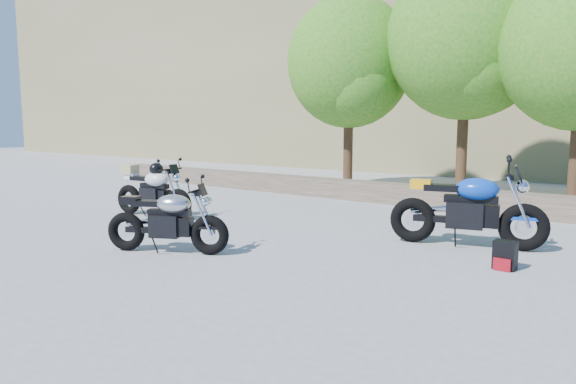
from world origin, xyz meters
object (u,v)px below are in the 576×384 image
object	(u,v)px
white_bike	(152,190)
backpack	(505,256)
silver_bike	(168,222)
blue_bike	(468,210)

from	to	relation	value
white_bike	backpack	world-z (taller)	white_bike
white_bike	silver_bike	bearing A→B (deg)	-41.26
silver_bike	blue_bike	size ratio (longest dim) A/B	0.76
silver_bike	blue_bike	distance (m)	4.64
white_bike	blue_bike	bearing A→B (deg)	4.31
white_bike	backpack	bearing A→B (deg)	-5.21
silver_bike	blue_bike	world-z (taller)	blue_bike
white_bike	blue_bike	world-z (taller)	blue_bike
silver_bike	backpack	world-z (taller)	silver_bike
silver_bike	backpack	distance (m)	4.77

